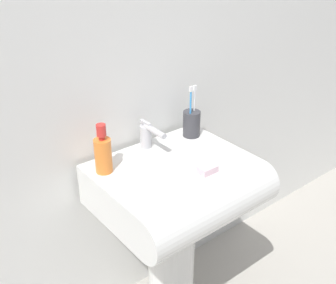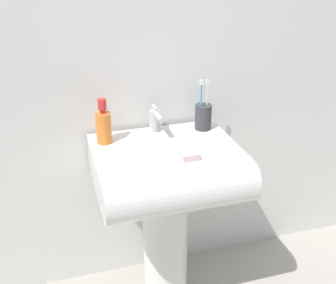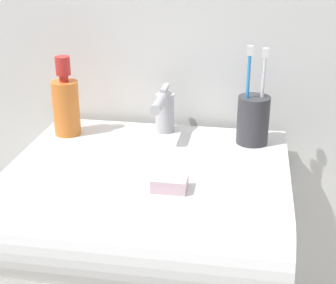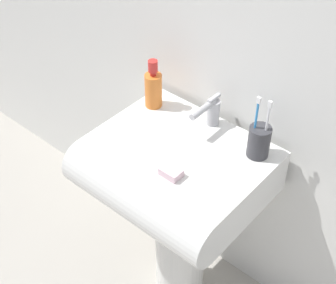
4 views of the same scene
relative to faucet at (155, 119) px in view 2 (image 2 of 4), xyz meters
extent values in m
cube|color=silver|center=(0.00, 0.10, 0.40)|extent=(5.00, 0.05, 2.40)
cylinder|color=white|center=(0.00, -0.14, -0.50)|extent=(0.19, 0.19, 0.58)
cube|color=white|center=(0.00, -0.14, -0.14)|extent=(0.54, 0.39, 0.16)
cylinder|color=white|center=(0.00, -0.33, -0.14)|extent=(0.54, 0.16, 0.16)
cylinder|color=#B7B7BC|center=(0.00, 0.01, -0.01)|extent=(0.04, 0.04, 0.09)
cylinder|color=#B7B7BC|center=(0.00, -0.04, 0.03)|extent=(0.02, 0.11, 0.02)
cube|color=#B7B7BC|center=(0.00, 0.01, 0.04)|extent=(0.01, 0.06, 0.01)
cylinder|color=#38383D|center=(0.20, -0.02, -0.01)|extent=(0.07, 0.07, 0.10)
cylinder|color=#338CD8|center=(0.18, -0.03, 0.05)|extent=(0.01, 0.01, 0.18)
cube|color=white|center=(0.18, -0.03, 0.15)|extent=(0.01, 0.01, 0.02)
cylinder|color=white|center=(0.21, -0.02, 0.04)|extent=(0.01, 0.01, 0.17)
cube|color=white|center=(0.21, -0.02, 0.14)|extent=(0.01, 0.01, 0.02)
cylinder|color=orange|center=(-0.21, -0.04, 0.00)|extent=(0.06, 0.06, 0.12)
cylinder|color=red|center=(-0.21, -0.04, 0.07)|extent=(0.02, 0.02, 0.01)
cylinder|color=red|center=(-0.21, -0.04, 0.10)|extent=(0.03, 0.03, 0.04)
cube|color=silver|center=(0.06, -0.26, -0.04)|extent=(0.06, 0.05, 0.02)
camera|label=1|loc=(-0.80, -1.13, 0.70)|focal=45.00mm
camera|label=2|loc=(-0.39, -1.51, 0.64)|focal=45.00mm
camera|label=3|loc=(0.19, -1.06, 0.38)|focal=55.00mm
camera|label=4|loc=(0.75, -1.09, 1.00)|focal=55.00mm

